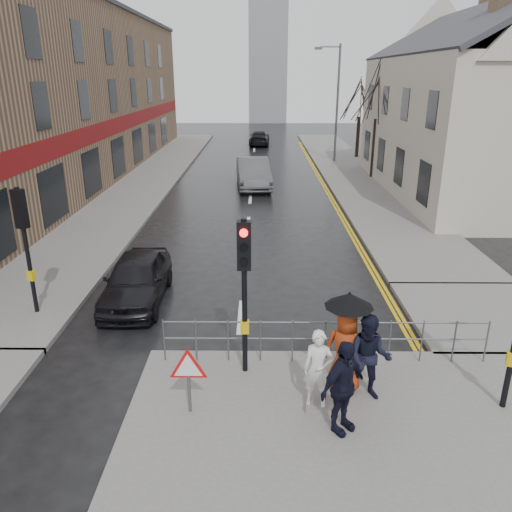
{
  "coord_description": "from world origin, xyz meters",
  "views": [
    {
      "loc": [
        0.51,
        -9.08,
        6.16
      ],
      "look_at": [
        0.41,
        3.73,
        1.48
      ],
      "focal_mm": 35.0,
      "sensor_mm": 36.0,
      "label": 1
    }
  ],
  "objects_px": {
    "pedestrian_d": "(343,387)",
    "car_mid": "(253,173)",
    "pedestrian_with_umbrella": "(347,338)",
    "car_parked": "(137,279)",
    "pedestrian_b": "(369,358)",
    "pedestrian_a": "(318,369)"
  },
  "relations": [
    {
      "from": "pedestrian_d",
      "to": "car_mid",
      "type": "height_order",
      "value": "pedestrian_d"
    },
    {
      "from": "pedestrian_with_umbrella",
      "to": "car_parked",
      "type": "xyz_separation_m",
      "value": [
        -5.22,
        4.4,
        -0.59
      ]
    },
    {
      "from": "pedestrian_b",
      "to": "pedestrian_a",
      "type": "bearing_deg",
      "value": -150.18
    },
    {
      "from": "pedestrian_b",
      "to": "pedestrian_d",
      "type": "height_order",
      "value": "pedestrian_d"
    },
    {
      "from": "pedestrian_a",
      "to": "car_parked",
      "type": "xyz_separation_m",
      "value": [
        -4.62,
        4.95,
        -0.24
      ]
    },
    {
      "from": "pedestrian_a",
      "to": "car_mid",
      "type": "bearing_deg",
      "value": 105.93
    },
    {
      "from": "pedestrian_d",
      "to": "car_mid",
      "type": "bearing_deg",
      "value": 54.5
    },
    {
      "from": "pedestrian_a",
      "to": "car_mid",
      "type": "height_order",
      "value": "pedestrian_a"
    },
    {
      "from": "pedestrian_b",
      "to": "car_mid",
      "type": "height_order",
      "value": "pedestrian_b"
    },
    {
      "from": "pedestrian_a",
      "to": "car_mid",
      "type": "xyz_separation_m",
      "value": [
        -1.5,
        20.31,
        -0.09
      ]
    },
    {
      "from": "pedestrian_a",
      "to": "car_parked",
      "type": "relative_size",
      "value": 0.39
    },
    {
      "from": "pedestrian_d",
      "to": "car_parked",
      "type": "bearing_deg",
      "value": 90.54
    },
    {
      "from": "car_parked",
      "to": "car_mid",
      "type": "height_order",
      "value": "car_mid"
    },
    {
      "from": "car_parked",
      "to": "pedestrian_d",
      "type": "bearing_deg",
      "value": -49.96
    },
    {
      "from": "pedestrian_d",
      "to": "car_parked",
      "type": "xyz_separation_m",
      "value": [
        -4.96,
        5.7,
        -0.35
      ]
    },
    {
      "from": "pedestrian_a",
      "to": "pedestrian_b",
      "type": "height_order",
      "value": "pedestrian_b"
    },
    {
      "from": "pedestrian_b",
      "to": "car_mid",
      "type": "bearing_deg",
      "value": 113.52
    },
    {
      "from": "pedestrian_with_umbrella",
      "to": "pedestrian_d",
      "type": "height_order",
      "value": "pedestrian_with_umbrella"
    },
    {
      "from": "pedestrian_with_umbrella",
      "to": "pedestrian_d",
      "type": "xyz_separation_m",
      "value": [
        -0.27,
        -1.3,
        -0.24
      ]
    },
    {
      "from": "pedestrian_with_umbrella",
      "to": "car_mid",
      "type": "relative_size",
      "value": 0.42
    },
    {
      "from": "pedestrian_a",
      "to": "pedestrian_with_umbrella",
      "type": "bearing_deg",
      "value": 53.95
    },
    {
      "from": "pedestrian_d",
      "to": "car_mid",
      "type": "xyz_separation_m",
      "value": [
        -1.84,
        21.06,
        -0.2
      ]
    }
  ]
}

